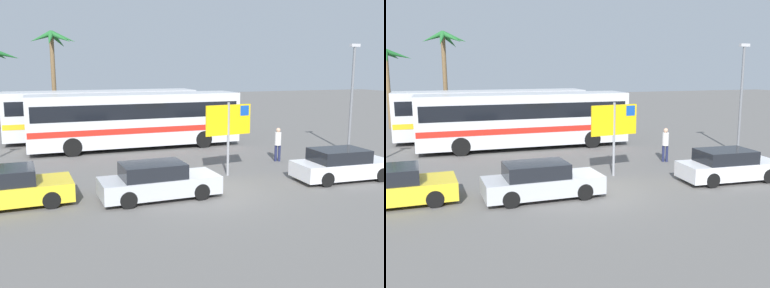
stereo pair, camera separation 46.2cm
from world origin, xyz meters
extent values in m
plane|color=#605E5B|center=(0.00, 0.00, 0.00)|extent=(120.00, 120.00, 0.00)
cube|color=silver|center=(-0.44, 9.92, 1.73)|extent=(12.04, 2.58, 2.90)
cube|color=black|center=(-0.44, 9.92, 2.28)|extent=(11.56, 2.61, 0.84)
cube|color=red|center=(-0.44, 9.92, 1.22)|extent=(11.92, 2.61, 0.32)
cylinder|color=black|center=(3.29, 11.08, 0.50)|extent=(1.00, 0.28, 1.00)
cylinder|color=black|center=(3.29, 8.76, 0.50)|extent=(1.00, 0.28, 1.00)
cylinder|color=black|center=(-4.17, 11.08, 0.50)|extent=(1.00, 0.28, 1.00)
cylinder|color=black|center=(-4.17, 8.76, 0.50)|extent=(1.00, 0.28, 1.00)
cube|color=silver|center=(-1.80, 13.69, 1.73)|extent=(12.04, 2.58, 2.90)
cube|color=black|center=(-1.80, 13.69, 2.28)|extent=(11.56, 2.61, 0.84)
cube|color=gold|center=(-1.80, 13.69, 1.22)|extent=(11.92, 2.61, 0.32)
cylinder|color=black|center=(1.94, 14.86, 0.50)|extent=(1.00, 0.28, 1.00)
cylinder|color=black|center=(1.94, 12.53, 0.50)|extent=(1.00, 0.28, 1.00)
cylinder|color=black|center=(-5.53, 14.86, 0.50)|extent=(1.00, 0.28, 1.00)
cylinder|color=black|center=(-5.53, 12.53, 0.50)|extent=(1.00, 0.28, 1.00)
cylinder|color=gray|center=(1.81, 2.18, 1.60)|extent=(0.11, 0.11, 3.20)
cube|color=yellow|center=(1.81, 2.18, 2.45)|extent=(2.19, 0.32, 1.30)
cube|color=#1447A8|center=(2.61, 2.27, 2.82)|extent=(0.45, 0.12, 0.44)
cube|color=yellow|center=(-6.92, 0.94, 0.48)|extent=(4.15, 2.00, 0.64)
cube|color=black|center=(-7.16, 0.93, 1.06)|extent=(2.18, 1.79, 0.52)
cylinder|color=black|center=(-5.68, 1.85, 0.30)|extent=(0.60, 0.18, 0.60)
cylinder|color=black|center=(-5.62, 0.12, 0.30)|extent=(0.60, 0.18, 0.60)
cube|color=silver|center=(6.07, -0.14, 0.48)|extent=(4.30, 1.93, 0.64)
cube|color=black|center=(5.81, -0.13, 1.06)|extent=(2.27, 1.68, 0.52)
cylinder|color=black|center=(7.41, 0.57, 0.30)|extent=(0.61, 0.19, 0.60)
cylinder|color=black|center=(7.33, -0.99, 0.30)|extent=(0.61, 0.19, 0.60)
cylinder|color=black|center=(4.80, 0.71, 0.30)|extent=(0.61, 0.19, 0.60)
cylinder|color=black|center=(4.72, -0.85, 0.30)|extent=(0.61, 0.19, 0.60)
cube|color=#B7BABF|center=(-1.90, 0.01, 0.48)|extent=(4.31, 1.73, 0.64)
cube|color=black|center=(-2.16, 0.00, 1.06)|extent=(2.25, 1.56, 0.52)
cylinder|color=black|center=(-0.59, 0.79, 0.30)|extent=(0.60, 0.17, 0.60)
cylinder|color=black|center=(-0.56, -0.72, 0.30)|extent=(0.60, 0.17, 0.60)
cylinder|color=black|center=(-3.24, 0.73, 0.30)|extent=(0.60, 0.17, 0.60)
cylinder|color=black|center=(-3.21, -0.77, 0.30)|extent=(0.60, 0.17, 0.60)
cylinder|color=#1E2347|center=(5.48, 3.94, 0.41)|extent=(0.13, 0.13, 0.82)
cylinder|color=#1E2347|center=(5.31, 4.00, 0.41)|extent=(0.13, 0.13, 0.82)
cylinder|color=silver|center=(5.39, 3.97, 1.15)|extent=(0.32, 0.32, 0.65)
sphere|color=tan|center=(5.39, 3.97, 1.59)|extent=(0.22, 0.22, 0.22)
cylinder|color=slate|center=(10.26, 4.54, 2.86)|extent=(0.14, 0.14, 5.72)
cube|color=#B2B2B7|center=(10.26, 4.54, 5.82)|extent=(0.56, 0.20, 0.16)
cylinder|color=brown|center=(-4.44, 19.26, 3.44)|extent=(0.32, 0.32, 6.88)
cone|color=#23662D|center=(-3.61, 19.18, 6.80)|extent=(1.84, 0.60, 0.99)
cone|color=#23662D|center=(-3.95, 19.83, 6.63)|extent=(1.45, 1.61, 1.29)
cone|color=#23662D|center=(-4.46, 20.01, 6.63)|extent=(0.49, 1.74, 1.29)
cone|color=#23662D|center=(-5.17, 19.66, 6.80)|extent=(1.79, 1.26, 0.99)
cone|color=#23662D|center=(-5.11, 18.78, 6.77)|extent=(1.72, 1.41, 1.04)
cone|color=#23662D|center=(-4.57, 18.50, 6.66)|extent=(0.73, 1.80, 1.24)
cone|color=#23662D|center=(-3.82, 18.73, 6.76)|extent=(1.65, 1.50, 1.05)
cylinder|color=brown|center=(-8.53, 21.12, 2.81)|extent=(0.32, 0.32, 5.62)
cone|color=#195623|center=(-7.63, 20.98, 5.56)|extent=(1.98, 0.73, 0.94)
cone|color=#195623|center=(-8.13, 21.93, 5.56)|extent=(1.25, 1.94, 0.94)
cone|color=#195623|center=(-8.42, 20.27, 5.42)|extent=(0.67, 1.94, 1.19)
camera|label=1|loc=(-6.04, -14.57, 4.69)|focal=40.56mm
camera|label=2|loc=(-5.60, -14.72, 4.69)|focal=40.56mm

